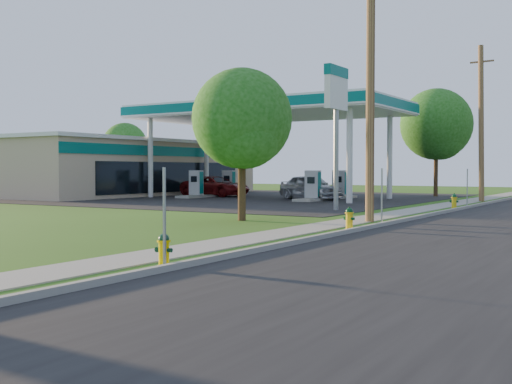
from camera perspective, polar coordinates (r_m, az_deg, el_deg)
road at (r=16.05m, az=17.77°, el=-5.05°), size 8.00×120.00×0.02m
curb at (r=17.43m, az=4.88°, el=-4.19°), size 0.15×120.00×0.15m
sidewalk at (r=18.29m, az=-0.03°, el=-4.08°), size 1.50×120.00×0.03m
forecourt at (r=44.71m, az=-1.23°, el=-0.48°), size 26.00×28.00×0.02m
utility_pole_mid at (r=24.36m, az=10.13°, el=9.05°), size 1.40×0.32×9.80m
utility_pole_far at (r=41.53m, az=19.38°, el=5.83°), size 1.40×0.32×9.50m
sign_post_near at (r=12.63m, az=-8.15°, el=-2.35°), size 0.05×0.04×2.00m
sign_post_mid at (r=22.95m, az=11.12°, el=-0.41°), size 0.05×0.04×2.00m
sign_post_far at (r=34.63m, az=18.26°, el=0.33°), size 0.05×0.04×2.00m
gas_canopy at (r=43.79m, az=0.98°, el=7.17°), size 18.18×9.18×6.40m
fuel_pump_nw at (r=44.49m, az=-5.34°, el=0.41°), size 1.20×3.20×1.90m
fuel_pump_ne at (r=39.71m, az=5.07°, el=0.22°), size 1.20×3.20×1.90m
fuel_pump_sw at (r=47.74m, az=-2.44°, el=0.53°), size 1.20×3.20×1.90m
fuel_pump_se at (r=43.32m, az=7.45°, el=0.36°), size 1.20×3.20×1.90m
convenience_store at (r=51.49m, az=-11.54°, el=2.17°), size 10.40×22.40×4.25m
price_pylon at (r=30.96m, az=7.15°, el=8.44°), size 0.34×2.04×6.85m
tree_verge at (r=24.47m, az=-1.17°, el=6.21°), size 3.84×3.84×5.83m
tree_lot at (r=47.84m, az=15.82°, el=5.58°), size 5.12×5.12×7.77m
tree_back at (r=60.60m, az=-11.56°, el=3.95°), size 4.15×4.15×6.29m
hydrant_near at (r=12.87m, az=-8.20°, el=-5.16°), size 0.37×0.33×0.72m
hydrant_mid at (r=20.75m, az=8.29°, el=-2.38°), size 0.40×0.36×0.77m
hydrant_far at (r=32.50m, az=17.20°, el=-0.83°), size 0.41×0.37×0.81m
car_red at (r=46.51m, az=-3.63°, el=0.50°), size 5.47×2.85×1.47m
car_silver at (r=41.46m, az=4.87°, el=0.43°), size 5.17×3.76×1.64m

